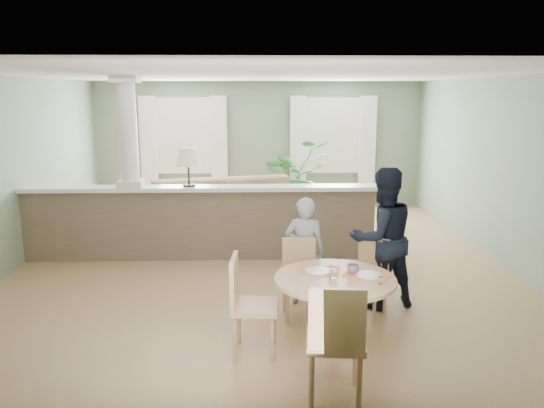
{
  "coord_description": "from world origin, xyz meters",
  "views": [
    {
      "loc": [
        -0.07,
        -7.53,
        2.47
      ],
      "look_at": [
        0.14,
        -1.0,
        1.09
      ],
      "focal_mm": 35.0,
      "sensor_mm": 36.0,
      "label": 1
    }
  ],
  "objects_px": {
    "sofa": "(227,208)",
    "chair_near": "(336,338)",
    "dining_table": "(335,291)",
    "chair_far_man": "(370,273)",
    "chair_far_boy": "(300,274)",
    "man_person": "(382,238)",
    "houseplant": "(294,177)",
    "child_person": "(305,251)",
    "chair_side": "(247,300)"
  },
  "relations": [
    {
      "from": "sofa",
      "to": "chair_near",
      "type": "distance_m",
      "value": 5.37
    },
    {
      "from": "dining_table",
      "to": "chair_far_man",
      "type": "distance_m",
      "value": 0.95
    },
    {
      "from": "chair_far_boy",
      "to": "chair_far_man",
      "type": "bearing_deg",
      "value": 1.57
    },
    {
      "from": "chair_far_man",
      "to": "sofa",
      "type": "bearing_deg",
      "value": 151.58
    },
    {
      "from": "dining_table",
      "to": "man_person",
      "type": "distance_m",
      "value": 1.23
    },
    {
      "from": "houseplant",
      "to": "dining_table",
      "type": "bearing_deg",
      "value": -90.19
    },
    {
      "from": "man_person",
      "to": "chair_near",
      "type": "bearing_deg",
      "value": 51.03
    },
    {
      "from": "chair_near",
      "to": "chair_far_man",
      "type": "bearing_deg",
      "value": -104.26
    },
    {
      "from": "sofa",
      "to": "child_person",
      "type": "xyz_separation_m",
      "value": [
        1.08,
        -3.18,
        0.17
      ]
    },
    {
      "from": "chair_near",
      "to": "child_person",
      "type": "bearing_deg",
      "value": -82.51
    },
    {
      "from": "sofa",
      "to": "chair_far_man",
      "type": "bearing_deg",
      "value": -76.86
    },
    {
      "from": "dining_table",
      "to": "chair_near",
      "type": "bearing_deg",
      "value": -98.19
    },
    {
      "from": "chair_far_boy",
      "to": "chair_near",
      "type": "bearing_deg",
      "value": -87.35
    },
    {
      "from": "dining_table",
      "to": "chair_far_man",
      "type": "bearing_deg",
      "value": 57.3
    },
    {
      "from": "houseplant",
      "to": "chair_side",
      "type": "bearing_deg",
      "value": -98.36
    },
    {
      "from": "houseplant",
      "to": "chair_far_boy",
      "type": "xyz_separation_m",
      "value": [
        -0.3,
        -5.13,
        -0.29
      ]
    },
    {
      "from": "sofa",
      "to": "chair_side",
      "type": "xyz_separation_m",
      "value": [
        0.42,
        -4.36,
        0.05
      ]
    },
    {
      "from": "chair_side",
      "to": "chair_far_boy",
      "type": "bearing_deg",
      "value": -30.17
    },
    {
      "from": "houseplant",
      "to": "child_person",
      "type": "relative_size",
      "value": 1.2
    },
    {
      "from": "sofa",
      "to": "chair_far_man",
      "type": "height_order",
      "value": "sofa"
    },
    {
      "from": "chair_far_boy",
      "to": "houseplant",
      "type": "bearing_deg",
      "value": 84.5
    },
    {
      "from": "houseplant",
      "to": "man_person",
      "type": "distance_m",
      "value": 4.93
    },
    {
      "from": "sofa",
      "to": "chair_far_boy",
      "type": "height_order",
      "value": "sofa"
    },
    {
      "from": "chair_side",
      "to": "child_person",
      "type": "distance_m",
      "value": 1.36
    },
    {
      "from": "chair_far_boy",
      "to": "chair_far_man",
      "type": "relative_size",
      "value": 1.01
    },
    {
      "from": "chair_side",
      "to": "child_person",
      "type": "height_order",
      "value": "child_person"
    },
    {
      "from": "chair_near",
      "to": "child_person",
      "type": "height_order",
      "value": "child_person"
    },
    {
      "from": "dining_table",
      "to": "sofa",
      "type": "bearing_deg",
      "value": 106.66
    },
    {
      "from": "dining_table",
      "to": "chair_far_boy",
      "type": "xyz_separation_m",
      "value": [
        -0.29,
        0.74,
        -0.09
      ]
    },
    {
      "from": "chair_far_man",
      "to": "chair_near",
      "type": "distance_m",
      "value": 1.9
    },
    {
      "from": "dining_table",
      "to": "child_person",
      "type": "bearing_deg",
      "value": 100.42
    },
    {
      "from": "sofa",
      "to": "houseplant",
      "type": "height_order",
      "value": "houseplant"
    },
    {
      "from": "houseplant",
      "to": "chair_near",
      "type": "relative_size",
      "value": 1.51
    },
    {
      "from": "man_person",
      "to": "houseplant",
      "type": "bearing_deg",
      "value": -98.55
    },
    {
      "from": "dining_table",
      "to": "chair_far_man",
      "type": "height_order",
      "value": "chair_far_man"
    },
    {
      "from": "chair_far_man",
      "to": "chair_near",
      "type": "xyz_separation_m",
      "value": [
        -0.65,
        -1.78,
        0.09
      ]
    },
    {
      "from": "houseplant",
      "to": "sofa",
      "type": "bearing_deg",
      "value": -128.7
    },
    {
      "from": "houseplant",
      "to": "chair_far_man",
      "type": "xyz_separation_m",
      "value": [
        0.49,
        -5.08,
        -0.3
      ]
    },
    {
      "from": "sofa",
      "to": "chair_near",
      "type": "height_order",
      "value": "chair_near"
    },
    {
      "from": "chair_far_man",
      "to": "child_person",
      "type": "distance_m",
      "value": 0.79
    },
    {
      "from": "chair_far_boy",
      "to": "sofa",
      "type": "bearing_deg",
      "value": 103.61
    },
    {
      "from": "chair_far_boy",
      "to": "child_person",
      "type": "relative_size",
      "value": 0.68
    },
    {
      "from": "chair_side",
      "to": "man_person",
      "type": "relative_size",
      "value": 0.58
    },
    {
      "from": "chair_side",
      "to": "sofa",
      "type": "bearing_deg",
      "value": 9.52
    },
    {
      "from": "chair_far_man",
      "to": "dining_table",
      "type": "bearing_deg",
      "value": -88.38
    },
    {
      "from": "chair_near",
      "to": "chair_side",
      "type": "relative_size",
      "value": 1.07
    },
    {
      "from": "houseplant",
      "to": "dining_table",
      "type": "height_order",
      "value": "houseplant"
    },
    {
      "from": "man_person",
      "to": "child_person",
      "type": "bearing_deg",
      "value": -22.15
    },
    {
      "from": "man_person",
      "to": "chair_side",
      "type": "bearing_deg",
      "value": 19.06
    },
    {
      "from": "houseplant",
      "to": "man_person",
      "type": "relative_size",
      "value": 0.94
    }
  ]
}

